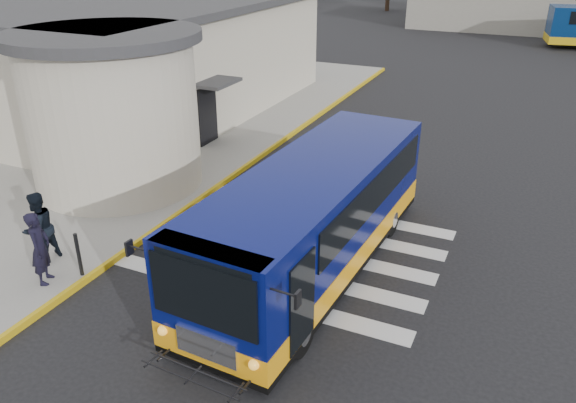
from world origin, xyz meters
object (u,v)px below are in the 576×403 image
at_px(transit_bus, 313,222).
at_px(bollard, 79,255).
at_px(pedestrian_a, 40,248).
at_px(pedestrian_b, 39,228).

xyz_separation_m(transit_bus, bollard, (-4.79, -2.76, -0.59)).
relative_size(pedestrian_a, bollard, 1.61).
distance_m(transit_bus, bollard, 5.56).
bearing_deg(bollard, transit_bus, 29.99).
xyz_separation_m(transit_bus, pedestrian_a, (-5.34, -3.31, -0.26)).
distance_m(pedestrian_b, bollard, 1.36).
height_order(transit_bus, pedestrian_a, transit_bus).
bearing_deg(bollard, pedestrian_b, 174.35).
xyz_separation_m(transit_bus, pedestrian_b, (-6.09, -2.63, -0.23)).
bearing_deg(pedestrian_b, transit_bus, 113.61).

